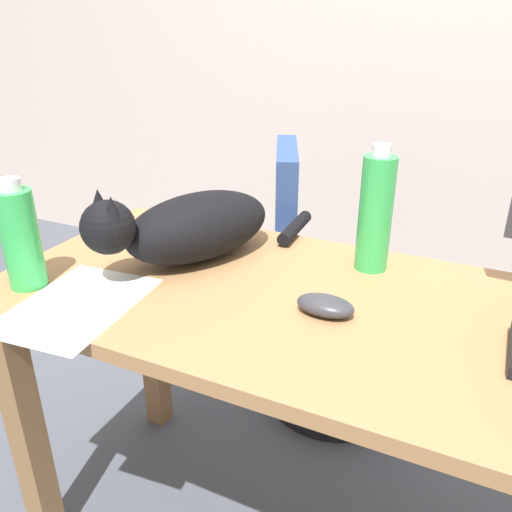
# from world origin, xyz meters

# --- Properties ---
(desk) EXTENTS (1.54, 0.61, 0.72)m
(desk) POSITION_xyz_m (0.00, 0.00, 0.61)
(desk) COLOR #9E7247
(desk) RESTS_ON ground_plane
(office_chair) EXTENTS (0.51, 0.49, 0.88)m
(office_chair) POSITION_xyz_m (-0.27, 0.59, 0.37)
(office_chair) COLOR black
(office_chair) RESTS_ON ground_plane
(cat) EXTENTS (0.33, 0.56, 0.20)m
(cat) POSITION_xyz_m (-0.43, 0.06, 0.80)
(cat) COLOR black
(cat) RESTS_ON desk
(computer_mouse) EXTENTS (0.11, 0.06, 0.04)m
(computer_mouse) POSITION_xyz_m (-0.08, -0.04, 0.74)
(computer_mouse) COLOR #333338
(computer_mouse) RESTS_ON desk
(paper_sheet) EXTENTS (0.24, 0.31, 0.00)m
(paper_sheet) POSITION_xyz_m (-0.52, -0.21, 0.72)
(paper_sheet) COLOR white
(paper_sheet) RESTS_ON desk
(water_bottle) EXTENTS (0.07, 0.07, 0.23)m
(water_bottle) POSITION_xyz_m (-0.67, -0.19, 0.82)
(water_bottle) COLOR green
(water_bottle) RESTS_ON desk
(spray_bottle) EXTENTS (0.07, 0.07, 0.27)m
(spray_bottle) POSITION_xyz_m (-0.05, 0.20, 0.85)
(spray_bottle) COLOR green
(spray_bottle) RESTS_ON desk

